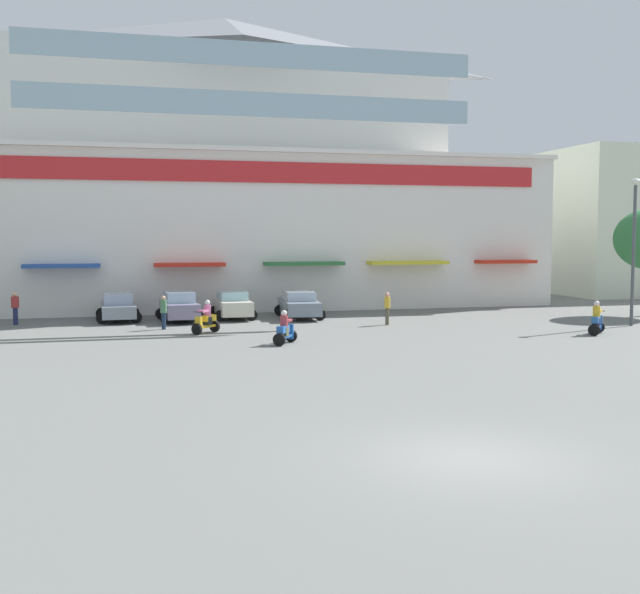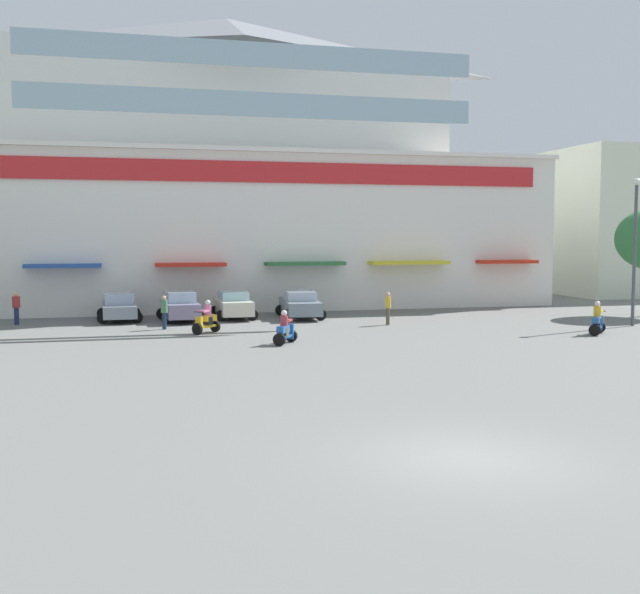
% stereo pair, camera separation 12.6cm
% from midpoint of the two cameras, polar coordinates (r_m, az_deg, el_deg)
% --- Properties ---
extents(ground_plane, '(128.00, 128.00, 0.00)m').
position_cam_midpoint_polar(ground_plane, '(28.40, -0.56, -4.53)').
color(ground_plane, slate).
extents(colonial_building, '(39.47, 17.06, 18.25)m').
position_cam_midpoint_polar(colonial_building, '(51.02, -6.89, 8.52)').
color(colonial_building, white).
rests_on(colonial_building, ground).
extents(flank_building_right, '(11.58, 10.30, 10.79)m').
position_cam_midpoint_polar(flank_building_right, '(64.12, 21.29, 5.08)').
color(flank_building_right, silver).
rests_on(flank_building_right, ground).
extents(parked_car_0, '(2.35, 4.05, 1.46)m').
position_cam_midpoint_polar(parked_car_0, '(41.94, -14.61, -0.72)').
color(parked_car_0, gray).
rests_on(parked_car_0, ground).
extents(parked_car_1, '(2.38, 4.06, 1.55)m').
position_cam_midpoint_polar(parked_car_1, '(41.13, -10.32, -0.68)').
color(parked_car_1, gray).
rests_on(parked_car_1, ground).
extents(parked_car_2, '(2.28, 3.96, 1.48)m').
position_cam_midpoint_polar(parked_car_2, '(41.98, -6.50, -0.56)').
color(parked_car_2, beige).
rests_on(parked_car_2, ground).
extents(parked_car_3, '(2.61, 4.60, 1.46)m').
position_cam_midpoint_polar(parked_car_3, '(42.07, -1.62, -0.54)').
color(parked_car_3, slate).
rests_on(parked_car_3, ground).
extents(scooter_rider_0, '(1.38, 1.37, 1.52)m').
position_cam_midpoint_polar(scooter_rider_0, '(35.95, -8.41, -1.66)').
color(scooter_rider_0, black).
rests_on(scooter_rider_0, ground).
extents(scooter_rider_2, '(1.23, 1.49, 1.42)m').
position_cam_midpoint_polar(scooter_rider_2, '(32.11, -2.69, -2.43)').
color(scooter_rider_2, black).
rests_on(scooter_rider_2, ground).
extents(scooter_rider_5, '(1.32, 1.36, 1.52)m').
position_cam_midpoint_polar(scooter_rider_5, '(37.35, 19.46, -1.64)').
color(scooter_rider_5, black).
rests_on(scooter_rider_5, ground).
extents(pedestrian_0, '(0.52, 0.52, 1.64)m').
position_cam_midpoint_polar(pedestrian_0, '(41.74, -21.46, -0.64)').
color(pedestrian_0, '#20274F').
rests_on(pedestrian_0, ground).
extents(pedestrian_2, '(0.41, 0.41, 1.61)m').
position_cam_midpoint_polar(pedestrian_2, '(37.73, -11.45, -0.95)').
color(pedestrian_2, '#1B2C47').
rests_on(pedestrian_2, ground).
extents(pedestrian_3, '(0.36, 0.36, 1.62)m').
position_cam_midpoint_polar(pedestrian_3, '(38.98, 4.84, -0.66)').
color(pedestrian_3, '#4E4C39').
rests_on(pedestrian_3, ground).
extents(streetlamp_near, '(0.40, 0.40, 7.22)m').
position_cam_midpoint_polar(streetlamp_near, '(41.26, 21.86, 3.82)').
color(streetlamp_near, '#474C51').
rests_on(streetlamp_near, ground).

